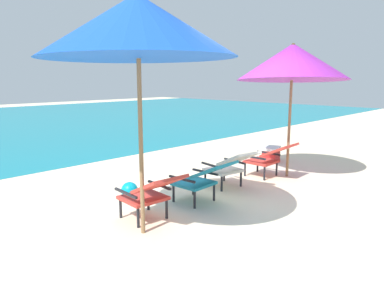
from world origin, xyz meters
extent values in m
plane|color=beige|center=(0.00, 4.00, 0.00)|extent=(40.00, 40.00, 0.00)
cube|color=red|center=(-1.40, -0.05, 0.28)|extent=(0.56, 0.54, 0.04)
cube|color=red|center=(-1.42, -0.42, 0.55)|extent=(0.56, 0.55, 0.27)
cylinder|color=black|center=(-1.60, 0.18, 0.13)|extent=(0.04, 0.04, 0.26)
cylinder|color=black|center=(-1.16, 0.14, 0.13)|extent=(0.04, 0.04, 0.26)
cylinder|color=black|center=(-1.63, -0.24, 0.13)|extent=(0.04, 0.04, 0.26)
cylinder|color=black|center=(-1.19, -0.28, 0.13)|extent=(0.04, 0.04, 0.26)
cube|color=black|center=(-1.65, -0.03, 0.40)|extent=(0.07, 0.50, 0.03)
cube|color=black|center=(-1.14, -0.07, 0.40)|extent=(0.07, 0.50, 0.03)
cube|color=teal|center=(-0.46, -0.07, 0.28)|extent=(0.54, 0.52, 0.04)
cube|color=teal|center=(-0.45, -0.44, 0.55)|extent=(0.54, 0.54, 0.27)
cylinder|color=black|center=(-0.69, 0.13, 0.13)|extent=(0.04, 0.04, 0.26)
cylinder|color=black|center=(-0.25, 0.15, 0.13)|extent=(0.04, 0.04, 0.26)
cylinder|color=black|center=(-0.67, -0.29, 0.13)|extent=(0.04, 0.04, 0.26)
cylinder|color=black|center=(-0.23, -0.27, 0.13)|extent=(0.04, 0.04, 0.26)
cube|color=black|center=(-0.72, -0.08, 0.40)|extent=(0.05, 0.50, 0.03)
cube|color=black|center=(-0.20, -0.06, 0.40)|extent=(0.05, 0.50, 0.03)
cube|color=silver|center=(0.45, 0.11, 0.28)|extent=(0.59, 0.57, 0.04)
cube|color=silver|center=(0.39, -0.25, 0.55)|extent=(0.59, 0.59, 0.27)
cylinder|color=black|center=(0.26, 0.35, 0.13)|extent=(0.04, 0.04, 0.26)
cylinder|color=black|center=(0.69, 0.29, 0.13)|extent=(0.04, 0.04, 0.26)
cylinder|color=black|center=(0.20, -0.06, 0.13)|extent=(0.04, 0.04, 0.26)
cylinder|color=black|center=(0.63, -0.13, 0.13)|extent=(0.04, 0.04, 0.26)
cube|color=black|center=(0.19, 0.15, 0.40)|extent=(0.10, 0.50, 0.03)
cube|color=black|center=(0.70, 0.07, 0.40)|extent=(0.10, 0.50, 0.03)
cube|color=red|center=(1.44, 0.00, 0.28)|extent=(0.53, 0.52, 0.04)
cube|color=red|center=(1.45, -0.36, 0.55)|extent=(0.54, 0.53, 0.27)
cylinder|color=black|center=(1.22, 0.21, 0.13)|extent=(0.04, 0.04, 0.26)
cylinder|color=black|center=(1.66, 0.22, 0.13)|extent=(0.04, 0.04, 0.26)
cylinder|color=black|center=(1.23, -0.21, 0.13)|extent=(0.04, 0.04, 0.26)
cylinder|color=black|center=(1.67, -0.20, 0.13)|extent=(0.04, 0.04, 0.26)
cube|color=black|center=(1.18, 0.00, 0.40)|extent=(0.04, 0.50, 0.03)
cube|color=black|center=(1.70, 0.01, 0.40)|extent=(0.04, 0.50, 0.03)
cylinder|color=olive|center=(-1.68, -0.40, 1.03)|extent=(0.05, 0.05, 2.06)
cone|color=blue|center=(-1.68, -0.40, 2.36)|extent=(2.83, 2.83, 0.70)
cylinder|color=olive|center=(1.78, -0.36, 0.91)|extent=(0.05, 0.05, 1.82)
cone|color=purple|center=(1.78, -0.36, 2.11)|extent=(2.79, 2.79, 0.75)
sphere|color=#4C3823|center=(1.78, -0.36, 2.40)|extent=(0.07, 0.07, 0.07)
sphere|color=#0A93AD|center=(-1.06, 0.72, 0.13)|extent=(0.26, 0.26, 0.26)
cube|color=red|center=(2.65, 0.53, 0.13)|extent=(0.52, 0.42, 0.26)
cube|color=white|center=(2.65, 0.53, 0.29)|extent=(0.54, 0.44, 0.06)
camera|label=1|loc=(-4.11, -3.58, 1.80)|focal=33.09mm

